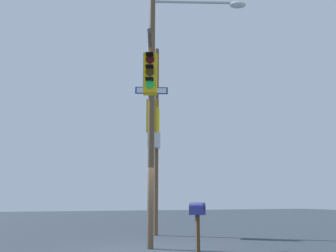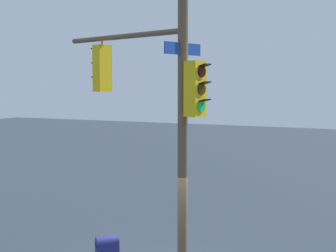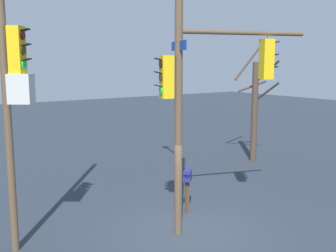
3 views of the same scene
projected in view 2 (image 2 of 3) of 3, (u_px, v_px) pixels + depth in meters
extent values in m
cylinder|color=brown|center=(183.00, 87.00, 9.88)|extent=(0.21, 0.21, 8.67)
cylinder|color=brown|center=(122.00, 37.00, 11.03)|extent=(1.28, 3.50, 0.12)
cube|color=yellow|center=(102.00, 68.00, 11.59)|extent=(0.45, 0.41, 1.10)
cylinder|color=#2F0403|center=(98.00, 54.00, 11.68)|extent=(0.21, 0.11, 0.22)
cube|color=black|center=(96.00, 49.00, 11.72)|extent=(0.25, 0.23, 0.06)
cylinder|color=#352504|center=(98.00, 69.00, 11.71)|extent=(0.21, 0.11, 0.22)
cube|color=black|center=(97.00, 64.00, 11.75)|extent=(0.25, 0.23, 0.06)
cylinder|color=#19D147|center=(99.00, 83.00, 11.74)|extent=(0.21, 0.11, 0.22)
cube|color=black|center=(97.00, 78.00, 11.78)|extent=(0.25, 0.23, 0.06)
cylinder|color=brown|center=(102.00, 42.00, 11.53)|extent=(0.04, 0.04, 0.15)
cube|color=yellow|center=(195.00, 89.00, 9.66)|extent=(0.43, 0.39, 1.10)
cylinder|color=#2F0403|center=(202.00, 71.00, 9.52)|extent=(0.22, 0.09, 0.22)
cube|color=black|center=(205.00, 65.00, 9.46)|extent=(0.25, 0.22, 0.06)
cylinder|color=#352504|center=(202.00, 89.00, 9.55)|extent=(0.22, 0.09, 0.22)
cube|color=black|center=(205.00, 83.00, 9.49)|extent=(0.25, 0.22, 0.06)
cylinder|color=#19D147|center=(202.00, 106.00, 9.58)|extent=(0.22, 0.09, 0.22)
cube|color=black|center=(205.00, 100.00, 9.52)|extent=(0.25, 0.22, 0.06)
cube|color=navy|center=(183.00, 49.00, 9.81)|extent=(1.06, 0.35, 0.24)
cube|color=white|center=(182.00, 49.00, 9.83)|extent=(0.96, 0.30, 0.18)
cube|color=navy|center=(107.00, 248.00, 9.65)|extent=(0.48, 0.48, 0.24)
cylinder|color=navy|center=(107.00, 242.00, 9.64)|extent=(0.48, 0.48, 0.24)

